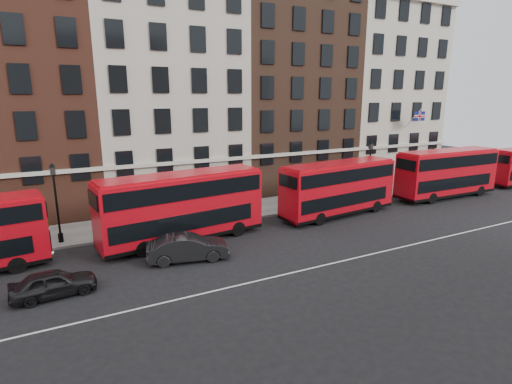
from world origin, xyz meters
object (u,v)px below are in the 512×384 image
bus_b (182,206)px  car_front (188,248)px  bus_d (447,172)px  traffic_light (416,169)px  bus_c (338,187)px  car_rear (54,283)px

bus_b → car_front: bearing=-109.0°
bus_d → traffic_light: bus_d is taller
bus_c → traffic_light: 12.17m
bus_b → car_front: size_ratio=2.34×
car_rear → bus_b: bearing=-64.2°
bus_b → car_rear: size_ratio=2.88×
bus_b → traffic_light: size_ratio=3.47×
bus_c → car_rear: bus_c is taller
bus_d → traffic_light: size_ratio=3.38×
bus_b → car_rear: bearing=-157.3°
bus_b → bus_d: bearing=-6.8°
bus_d → car_rear: size_ratio=2.80×
car_front → traffic_light: traffic_light is taller
car_front → traffic_light: (25.70, 5.91, 1.65)m
bus_c → bus_b: bearing=173.7°
bus_d → car_rear: bus_d is taller
bus_c → car_front: bearing=-173.0°
bus_c → car_rear: bearing=-174.2°
car_rear → traffic_light: 33.74m
car_rear → traffic_light: (32.93, 7.13, 1.77)m
bus_d → car_rear: 34.46m
car_rear → bus_c: bearing=-81.6°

